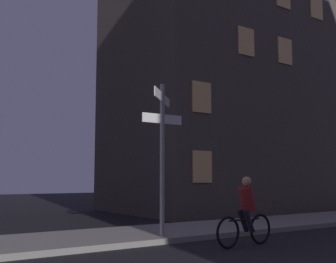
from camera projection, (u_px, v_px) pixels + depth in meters
sidewalk_kerb at (130, 235)px, 11.00m from camera, size 40.00×2.84×0.14m
signpost at (162, 144)px, 10.70m from camera, size 1.26×1.26×3.86m
cyclist at (246, 214)px, 9.77m from camera, size 1.82×0.35×1.61m
building_right_block at (231, 78)px, 21.93m from camera, size 12.14×7.21×13.65m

